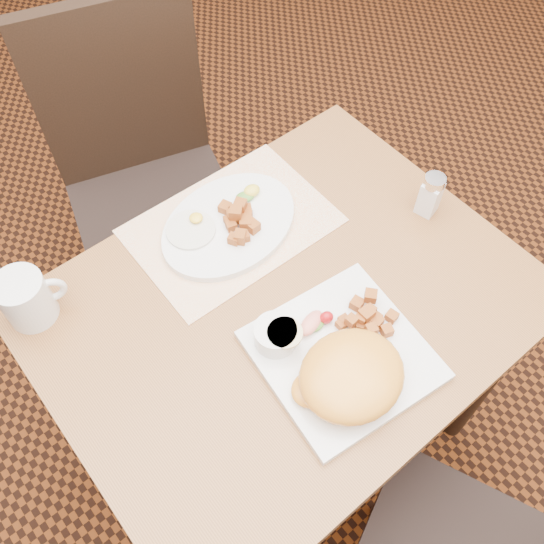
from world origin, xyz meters
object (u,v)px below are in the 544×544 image
(table, at_px, (286,331))
(chair_far, at_px, (144,171))
(plate_oval, at_px, (229,225))
(plate_square, at_px, (342,355))
(salt_shaker, at_px, (431,194))
(coffee_mug, at_px, (27,298))

(table, height_order, chair_far, chair_far)
(plate_oval, bearing_deg, plate_square, -93.20)
(plate_oval, xyz_separation_m, salt_shaker, (0.35, -0.22, 0.04))
(plate_square, relative_size, salt_shaker, 2.80)
(chair_far, height_order, plate_oval, chair_far)
(plate_square, distance_m, plate_oval, 0.36)
(plate_oval, xyz_separation_m, coffee_mug, (-0.40, 0.07, 0.04))
(chair_far, bearing_deg, salt_shaker, 132.47)
(table, height_order, plate_square, plate_square)
(table, xyz_separation_m, salt_shaker, (0.37, -0.01, 0.16))
(plate_square, bearing_deg, salt_shaker, 20.47)
(plate_square, bearing_deg, table, 91.58)
(salt_shaker, height_order, coffee_mug, coffee_mug)
(plate_oval, bearing_deg, salt_shaker, -32.76)
(coffee_mug, bearing_deg, table, -36.87)
(chair_far, distance_m, plate_square, 0.83)
(table, xyz_separation_m, chair_far, (0.05, 0.65, -0.10))
(salt_shaker, xyz_separation_m, coffee_mug, (-0.75, 0.29, -0.00))
(plate_square, height_order, plate_oval, plate_oval)
(chair_far, bearing_deg, coffee_mug, 57.06)
(table, relative_size, chair_far, 0.93)
(plate_square, relative_size, plate_oval, 0.92)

